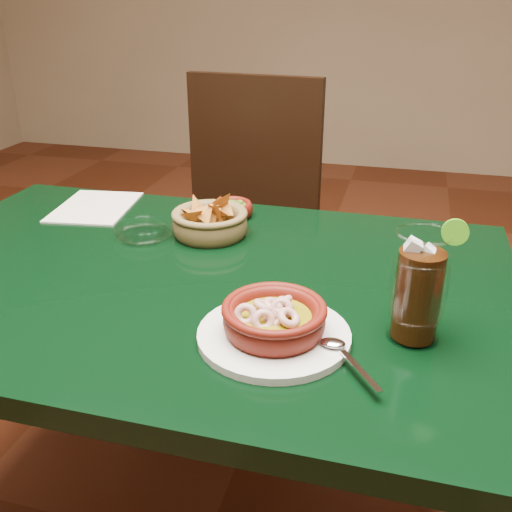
% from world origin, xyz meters
% --- Properties ---
extents(dining_table, '(1.20, 0.80, 0.75)m').
position_xyz_m(dining_table, '(0.00, 0.00, 0.65)').
color(dining_table, black).
rests_on(dining_table, ground).
extents(dining_chair, '(0.50, 0.50, 1.00)m').
position_xyz_m(dining_chair, '(-0.11, 0.71, 0.55)').
color(dining_chair, black).
rests_on(dining_chair, ground).
extents(shrimp_plate, '(0.28, 0.23, 0.07)m').
position_xyz_m(shrimp_plate, '(0.21, -0.18, 0.78)').
color(shrimp_plate, silver).
rests_on(shrimp_plate, dining_table).
extents(chip_basket, '(0.19, 0.19, 0.11)m').
position_xyz_m(chip_basket, '(-0.02, 0.18, 0.78)').
color(chip_basket, brown).
rests_on(chip_basket, dining_table).
extents(guacamole_ramekin, '(0.12, 0.12, 0.04)m').
position_xyz_m(guacamole_ramekin, '(-0.01, 0.30, 0.77)').
color(guacamole_ramekin, '#4C0E08').
rests_on(guacamole_ramekin, dining_table).
extents(cola_drink, '(0.17, 0.17, 0.20)m').
position_xyz_m(cola_drink, '(0.41, -0.12, 0.83)').
color(cola_drink, white).
rests_on(cola_drink, dining_table).
extents(glass_ashtray, '(0.13, 0.13, 0.03)m').
position_xyz_m(glass_ashtray, '(-0.15, 0.14, 0.76)').
color(glass_ashtray, white).
rests_on(glass_ashtray, dining_table).
extents(paper_menu, '(0.20, 0.25, 0.00)m').
position_xyz_m(paper_menu, '(-0.35, 0.27, 0.75)').
color(paper_menu, beige).
rests_on(paper_menu, dining_table).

